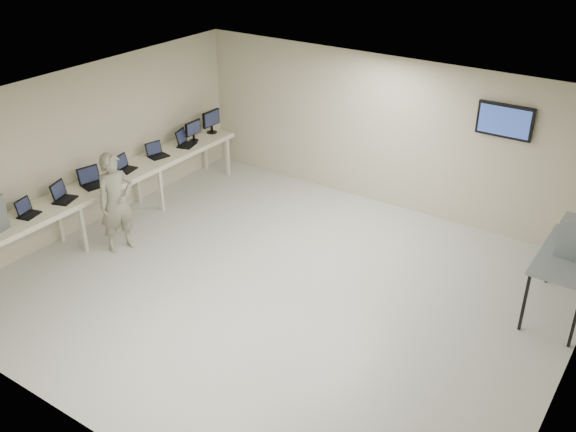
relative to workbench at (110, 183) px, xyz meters
The scene contains 13 objects.
room 3.67m from the workbench, ahead, with size 8.01×7.01×2.81m.
workbench is the anchor object (origin of this frame).
laptop_0 1.63m from the workbench, 91.10° to the right, with size 0.34×0.37×0.25m.
laptop_1 0.98m from the workbench, 90.35° to the right, with size 0.41×0.44×0.29m.
laptop_2 0.36m from the workbench, 97.37° to the right, with size 0.42×0.46×0.31m.
laptop_3 0.46m from the workbench, 99.94° to the left, with size 0.34×0.38×0.27m.
laptop_4 1.22m from the workbench, 92.30° to the left, with size 0.36×0.39×0.27m.
laptop_5 1.93m from the workbench, 90.17° to the left, with size 0.41×0.44×0.30m.
monitor_near 2.23m from the workbench, 90.29° to the left, with size 0.18×0.41×0.40m.
monitor_far 2.77m from the workbench, 90.23° to the left, with size 0.21×0.47×0.46m.
soldier 0.85m from the workbench, 34.84° to the right, with size 0.62×0.41×1.69m, color #686C57.
side_table 7.39m from the workbench, 13.50° to the left, with size 0.75×1.60×0.96m.
storage_bins 7.38m from the workbench, 13.53° to the left, with size 0.33×0.37×0.52m.
Camera 1 is at (4.61, -6.61, 5.47)m, focal length 40.00 mm.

